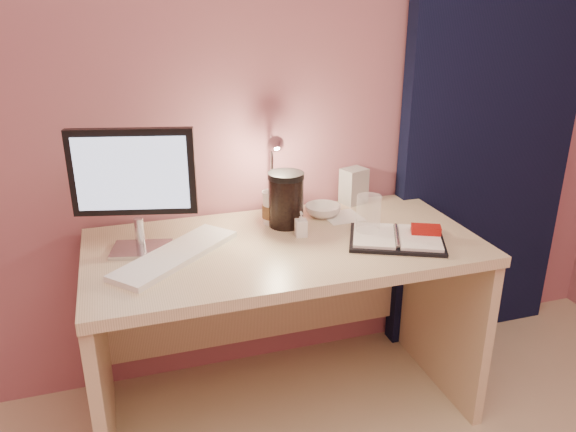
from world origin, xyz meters
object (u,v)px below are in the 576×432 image
object	(u,v)px
product_box	(354,186)
coffee_cup	(272,208)
dark_jar	(286,202)
lotion_bottle	(301,224)
desk	(279,288)
keyboard	(176,255)
monitor	(134,180)
bowl	(323,211)
clear_cup	(368,216)
planner	(399,238)
desk_lamp	(281,167)

from	to	relation	value
product_box	coffee_cup	bearing A→B (deg)	177.63
dark_jar	lotion_bottle	bearing A→B (deg)	-79.70
desk	keyboard	size ratio (longest dim) A/B	2.80
desk	dark_jar	size ratio (longest dim) A/B	7.41
monitor	bowl	xyz separation A→B (m)	(0.72, 0.13, -0.24)
monitor	desk	bearing A→B (deg)	13.51
lotion_bottle	bowl	bearing A→B (deg)	48.33
desk	lotion_bottle	size ratio (longest dim) A/B	14.89
lotion_bottle	product_box	xyz separation A→B (m)	(0.33, 0.27, 0.03)
coffee_cup	dark_jar	distance (m)	0.07
coffee_cup	lotion_bottle	xyz separation A→B (m)	(0.07, -0.15, -0.01)
dark_jar	bowl	bearing A→B (deg)	16.18
lotion_bottle	monitor	bearing A→B (deg)	176.24
desk	product_box	size ratio (longest dim) A/B	9.27
coffee_cup	clear_cup	distance (m)	0.38
keyboard	coffee_cup	distance (m)	0.45
planner	lotion_bottle	bearing A→B (deg)	-179.60
bowl	desk	bearing A→B (deg)	-150.04
keyboard	desk_lamp	world-z (taller)	desk_lamp
bowl	desk_lamp	xyz separation A→B (m)	(-0.17, 0.02, 0.19)
keyboard	coffee_cup	bearing A→B (deg)	-14.95
bowl	product_box	xyz separation A→B (m)	(0.18, 0.11, 0.05)
keyboard	planner	world-z (taller)	planner
planner	desk	bearing A→B (deg)	179.93
coffee_cup	bowl	world-z (taller)	coffee_cup
bowl	monitor	bearing A→B (deg)	-169.73
monitor	dark_jar	xyz separation A→B (m)	(0.55, 0.08, -0.17)
desk	bowl	world-z (taller)	bowl
clear_cup	bowl	bearing A→B (deg)	109.47
monitor	product_box	bearing A→B (deg)	28.15
desk_lamp	keyboard	bearing A→B (deg)	-143.85
keyboard	bowl	distance (m)	0.65
keyboard	desk_lamp	distance (m)	0.54
clear_cup	desk_lamp	size ratio (longest dim) A/B	0.45
dark_jar	coffee_cup	bearing A→B (deg)	140.48
keyboard	dark_jar	size ratio (longest dim) A/B	2.64
coffee_cup	clear_cup	xyz separation A→B (m)	(0.30, -0.23, 0.02)
product_box	planner	bearing A→B (deg)	-109.97
coffee_cup	desk_lamp	size ratio (longest dim) A/B	0.38
planner	coffee_cup	size ratio (longest dim) A/B	3.14
keyboard	planner	xyz separation A→B (m)	(0.79, -0.10, 0.00)
desk	product_box	bearing A→B (deg)	30.29
monitor	product_box	xyz separation A→B (m)	(0.90, 0.24, -0.18)
planner	lotion_bottle	xyz separation A→B (m)	(-0.32, 0.15, 0.03)
clear_cup	desk_lamp	distance (m)	0.39
desk	clear_cup	size ratio (longest dim) A/B	8.98
planner	product_box	world-z (taller)	product_box
lotion_bottle	product_box	distance (m)	0.43
keyboard	product_box	distance (m)	0.86
dark_jar	planner	bearing A→B (deg)	-37.72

